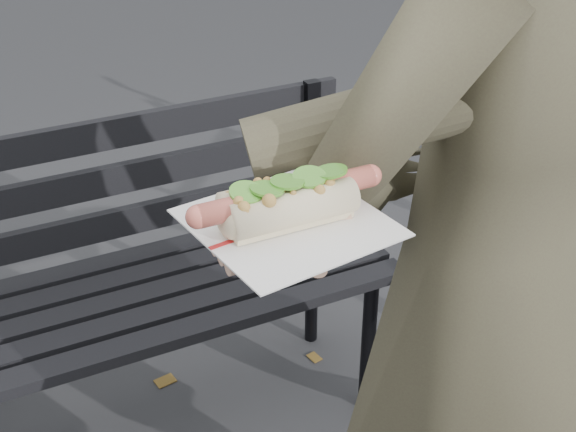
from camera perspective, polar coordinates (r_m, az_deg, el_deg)
park_bench at (r=2.07m, az=-13.90°, el=-4.10°), size 1.50×0.44×0.88m
person at (r=1.28m, az=14.14°, el=-4.83°), size 0.76×0.57×1.90m
held_hotdog at (r=0.98m, az=8.50°, el=6.18°), size 0.63×0.32×0.20m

